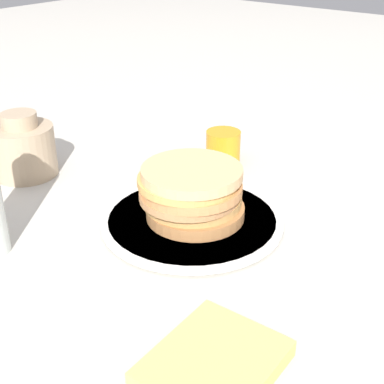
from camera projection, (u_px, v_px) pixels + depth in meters
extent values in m
plane|color=#BCB7AD|center=(188.00, 215.00, 0.82)|extent=(4.00, 4.00, 0.00)
cylinder|color=silver|center=(192.00, 221.00, 0.79)|extent=(0.25, 0.25, 0.01)
cylinder|color=silver|center=(192.00, 219.00, 0.79)|extent=(0.27, 0.27, 0.01)
cylinder|color=#B37744|center=(195.00, 211.00, 0.78)|extent=(0.14, 0.14, 0.02)
cylinder|color=tan|center=(192.00, 200.00, 0.78)|extent=(0.14, 0.14, 0.01)
cylinder|color=tan|center=(189.00, 195.00, 0.77)|extent=(0.14, 0.14, 0.01)
cylinder|color=tan|center=(192.00, 188.00, 0.76)|extent=(0.14, 0.14, 0.01)
cylinder|color=tan|center=(188.00, 180.00, 0.76)|extent=(0.14, 0.14, 0.01)
cylinder|color=#DCAC76|center=(192.00, 173.00, 0.75)|extent=(0.14, 0.14, 0.01)
cylinder|color=orange|center=(223.00, 147.00, 0.98)|extent=(0.06, 0.06, 0.06)
cylinder|color=tan|center=(24.00, 151.00, 0.93)|extent=(0.11, 0.11, 0.09)
cylinder|color=tan|center=(19.00, 120.00, 0.90)|extent=(0.06, 0.06, 0.02)
cube|color=#E5D166|center=(214.00, 364.00, 0.53)|extent=(0.12, 0.14, 0.02)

